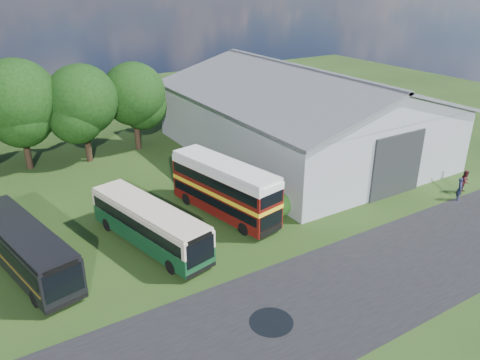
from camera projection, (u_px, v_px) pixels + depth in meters
ground at (262, 282)px, 26.06m from camera, size 120.00×120.00×0.00m
asphalt_road at (339, 292)px, 25.17m from camera, size 60.00×8.00×0.02m
puddle at (271, 322)px, 23.00m from camera, size 2.20×2.20×0.01m
storage_shed at (299, 109)px, 44.08m from camera, size 18.80×24.80×8.15m
tree_mid at (17, 99)px, 39.04m from camera, size 6.80×6.80×9.60m
tree_right_a at (82, 100)px, 40.88m from camera, size 6.26×6.26×8.83m
tree_right_b at (134, 94)px, 44.01m from camera, size 5.98×5.98×8.45m
shrub_front at (280, 214)px, 33.43m from camera, size 1.70×1.70×1.70m
shrub_mid at (264, 204)px, 34.99m from camera, size 1.60×1.60×1.60m
shrub_back at (249, 194)px, 36.55m from camera, size 1.80×1.80×1.80m
bus_green_single at (149, 224)px, 29.12m from camera, size 4.47×10.14×2.72m
bus_maroon_double at (224, 189)px, 32.71m from camera, size 4.06×9.37×3.91m
bus_dark_single at (24, 248)px, 26.53m from camera, size 4.50×10.40×2.79m
visitor_a at (460, 189)px, 35.23m from camera, size 0.78×0.74×1.80m
visitor_b at (465, 182)px, 36.50m from camera, size 0.99×0.83×1.82m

